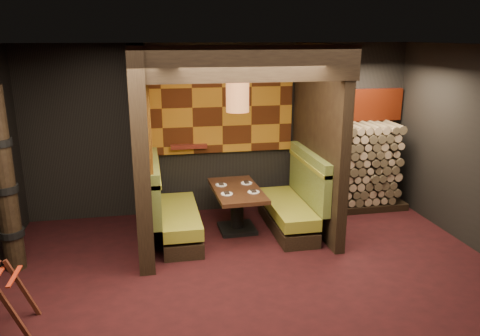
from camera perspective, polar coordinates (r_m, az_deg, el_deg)
name	(u,v)px	position (r m, az deg, el deg)	size (l,w,h in m)	color
floor	(261,288)	(5.90, 2.54, -14.37)	(6.50, 5.50, 0.02)	black
ceiling	(264,45)	(5.10, 2.94, 14.72)	(6.50, 5.50, 0.02)	black
wall_back	(223,129)	(7.95, -2.05, 4.73)	(6.50, 0.02, 2.85)	black
wall_front	(376,310)	(2.94, 16.23, -16.25)	(6.50, 0.02, 2.85)	black
partition_left	(142,148)	(6.77, -11.87, 2.42)	(0.20, 2.20, 2.85)	black
partition_right	(318,139)	(7.28, 9.49, 3.47)	(0.15, 2.10, 2.85)	black
header_beam	(248,64)	(5.78, 0.94, 12.59)	(2.85, 0.18, 0.44)	black
tapa_back_panel	(222,107)	(7.84, -2.21, 7.49)	(2.40, 0.06, 1.55)	#9F6318
tapa_side_panel	(149,116)	(6.86, -11.06, 6.26)	(0.04, 1.85, 1.45)	#9F6318
lacquer_shelf	(189,146)	(7.83, -6.25, 2.63)	(0.60, 0.12, 0.07)	#5E1E16
booth_bench_left	(172,213)	(7.08, -8.25, -5.50)	(0.68, 1.60, 1.14)	black
booth_bench_right	(294,205)	(7.40, 6.58, -4.48)	(0.68, 1.60, 1.14)	black
dining_table	(237,203)	(7.27, -0.36, -4.28)	(0.75, 1.33, 0.69)	black
place_settings	(237,188)	(7.19, -0.37, -2.45)	(0.60, 0.64, 0.03)	white
pendant_lamp	(237,96)	(6.83, -0.31, 8.74)	(0.34, 0.34, 0.96)	#96582F
luggage_rack	(0,298)	(5.56, -27.26, -13.90)	(0.68, 0.48, 0.73)	#401A11
totem_column	(4,182)	(6.56, -26.78, -1.58)	(0.31, 0.31, 2.40)	black
firewood_stack	(357,167)	(8.40, 14.04, 0.12)	(1.73, 0.70, 1.50)	black
mosaic_header	(353,105)	(8.48, 13.56, 7.43)	(1.83, 0.10, 0.56)	maroon
bay_front_post	(318,136)	(7.55, 9.44, 3.92)	(0.08, 0.08, 2.85)	black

